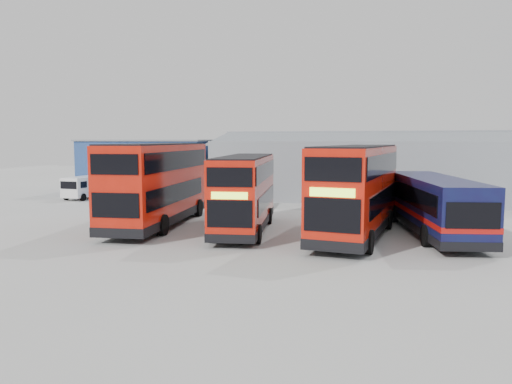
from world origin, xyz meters
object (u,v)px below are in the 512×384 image
(office_block, at_px, (155,166))
(maintenance_shed, at_px, (393,168))
(double_decker_centre, at_px, (245,194))
(single_decker_blue, at_px, (434,206))
(double_decker_left, at_px, (158,185))
(double_decker_right, at_px, (357,192))
(panel_van, at_px, (85,186))

(office_block, bearing_deg, maintenance_shed, 5.21)
(double_decker_centre, distance_m, single_decker_blue, 10.31)
(maintenance_shed, bearing_deg, double_decker_centre, -112.84)
(double_decker_left, xyz_separation_m, double_decker_centre, (5.46, -0.28, -0.33))
(double_decker_centre, bearing_deg, double_decker_right, -8.81)
(maintenance_shed, xyz_separation_m, double_decker_right, (-1.78, -18.88, -0.21))
(double_decker_centre, xyz_separation_m, panel_van, (-17.84, 11.18, -1.02))
(double_decker_centre, relative_size, panel_van, 2.25)
(single_decker_blue, bearing_deg, maintenance_shed, -94.07)
(office_block, xyz_separation_m, panel_van, (-3.78, -5.67, -1.50))
(maintenance_shed, relative_size, panel_van, 6.75)
(double_decker_left, relative_size, double_decker_right, 1.02)
(office_block, relative_size, double_decker_left, 1.04)
(maintenance_shed, distance_m, double_decker_right, 18.97)
(maintenance_shed, relative_size, double_decker_centre, 2.99)
(maintenance_shed, height_order, double_decker_left, maintenance_shed)
(office_block, distance_m, panel_van, 6.98)
(office_block, bearing_deg, double_decker_left, -62.56)
(double_decker_right, height_order, panel_van, double_decker_right)
(office_block, distance_m, single_decker_blue, 28.63)
(single_decker_blue, bearing_deg, panel_van, -30.26)
(single_decker_blue, bearing_deg, double_decker_centre, -2.34)
(double_decker_left, relative_size, single_decker_blue, 1.01)
(maintenance_shed, bearing_deg, panel_van, -163.42)
(office_block, height_order, panel_van, office_block)
(double_decker_left, bearing_deg, double_decker_centre, 171.05)
(double_decker_centre, distance_m, double_decker_right, 6.17)
(double_decker_centre, bearing_deg, double_decker_left, 168.47)
(double_decker_centre, relative_size, single_decker_blue, 0.87)
(maintenance_shed, height_order, double_decker_centre, maintenance_shed)
(double_decker_left, bearing_deg, maintenance_shed, -131.78)
(maintenance_shed, xyz_separation_m, single_decker_blue, (2.22, -17.23, -1.07))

